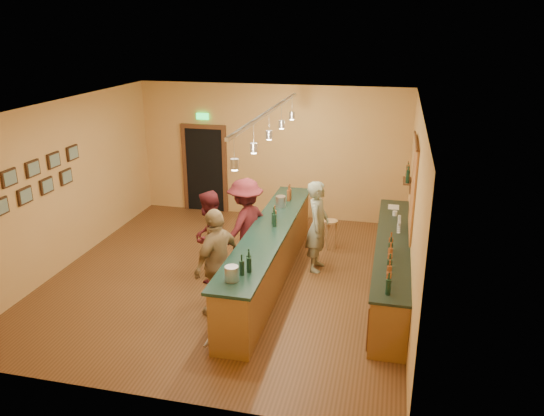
% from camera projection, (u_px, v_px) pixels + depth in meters
% --- Properties ---
extents(floor, '(7.00, 7.00, 0.00)m').
position_uv_depth(floor, '(229.00, 276.00, 10.02)').
color(floor, '#553318').
rests_on(floor, ground).
extents(ceiling, '(6.50, 7.00, 0.02)m').
position_uv_depth(ceiling, '(224.00, 106.00, 8.96)').
color(ceiling, silver).
rests_on(ceiling, wall_back).
extents(wall_back, '(6.50, 0.02, 3.20)m').
position_uv_depth(wall_back, '(271.00, 152.00, 12.70)').
color(wall_back, tan).
rests_on(wall_back, floor).
extents(wall_front, '(6.50, 0.02, 3.20)m').
position_uv_depth(wall_front, '(137.00, 285.00, 6.27)').
color(wall_front, tan).
rests_on(wall_front, floor).
extents(wall_left, '(0.02, 7.00, 3.20)m').
position_uv_depth(wall_left, '(66.00, 184.00, 10.19)').
color(wall_left, tan).
rests_on(wall_left, floor).
extents(wall_right, '(0.02, 7.00, 3.20)m').
position_uv_depth(wall_right, '(414.00, 210.00, 8.79)').
color(wall_right, tan).
rests_on(wall_right, floor).
extents(doorway, '(1.15, 0.09, 2.48)m').
position_uv_depth(doorway, '(205.00, 167.00, 13.20)').
color(doorway, black).
rests_on(doorway, wall_back).
extents(tapestry, '(0.03, 1.40, 1.60)m').
position_uv_depth(tapestry, '(413.00, 189.00, 9.08)').
color(tapestry, maroon).
rests_on(tapestry, wall_right).
extents(bottle_shelf, '(0.17, 0.55, 0.54)m').
position_uv_depth(bottle_shelf, '(408.00, 175.00, 10.53)').
color(bottle_shelf, '#482C15').
rests_on(bottle_shelf, wall_right).
extents(picture_grid, '(0.06, 2.20, 0.70)m').
position_uv_depth(picture_grid, '(40.00, 177.00, 9.37)').
color(picture_grid, '#382111').
rests_on(picture_grid, wall_left).
extents(back_counter, '(0.60, 4.55, 1.27)m').
position_uv_depth(back_counter, '(392.00, 265.00, 9.38)').
color(back_counter, brown).
rests_on(back_counter, floor).
extents(tasting_bar, '(0.73, 5.10, 1.38)m').
position_uv_depth(tasting_bar, '(269.00, 251.00, 9.65)').
color(tasting_bar, brown).
rests_on(tasting_bar, floor).
extents(pendant_track, '(0.11, 4.60, 0.50)m').
position_uv_depth(pendant_track, '(269.00, 121.00, 8.86)').
color(pendant_track, silver).
rests_on(pendant_track, ceiling).
extents(bartender, '(0.44, 0.66, 1.77)m').
position_uv_depth(bartender, '(318.00, 226.00, 10.05)').
color(bartender, gray).
rests_on(bartender, floor).
extents(customer_a, '(0.69, 0.87, 1.71)m').
position_uv_depth(customer_a, '(209.00, 237.00, 9.65)').
color(customer_a, '#59191E').
rests_on(customer_a, floor).
extents(customer_b, '(0.77, 1.15, 1.82)m').
position_uv_depth(customer_b, '(217.00, 262.00, 8.49)').
color(customer_b, '#997A51').
rests_on(customer_b, floor).
extents(customer_c, '(1.10, 1.35, 1.83)m').
position_uv_depth(customer_c, '(246.00, 225.00, 10.02)').
color(customer_c, '#59191E').
rests_on(customer_c, floor).
extents(bar_stool, '(0.31, 0.31, 0.63)m').
position_uv_depth(bar_stool, '(330.00, 227.00, 11.11)').
color(bar_stool, '#9A6F45').
rests_on(bar_stool, floor).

